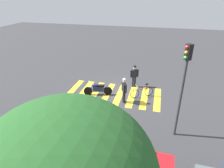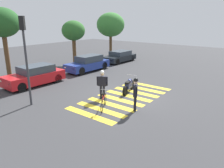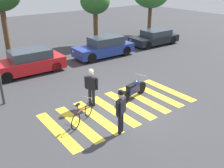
# 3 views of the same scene
# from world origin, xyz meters

# --- Properties ---
(ground_plane) EXTENTS (60.00, 60.00, 0.00)m
(ground_plane) POSITION_xyz_m (0.00, 0.00, 0.00)
(ground_plane) COLOR #38383A
(police_motorcycle) EXTENTS (2.00, 0.79, 1.02)m
(police_motorcycle) POSITION_xyz_m (1.06, 0.38, 0.45)
(police_motorcycle) COLOR black
(police_motorcycle) RESTS_ON ground_plane
(leaning_bicycle) EXTENTS (1.53, 0.93, 0.99)m
(leaning_bicycle) POSITION_xyz_m (-2.05, -0.05, 0.37)
(leaning_bicycle) COLOR black
(leaning_bicycle) RESTS_ON ground_plane
(officer_on_foot) EXTENTS (0.61, 0.40, 1.79)m
(officer_on_foot) POSITION_xyz_m (-1.27, -1.54, 1.04)
(officer_on_foot) COLOR black
(officer_on_foot) RESTS_ON ground_plane
(officer_by_motorcycle) EXTENTS (0.41, 0.59, 1.78)m
(officer_by_motorcycle) POSITION_xyz_m (-0.94, 0.97, 1.03)
(officer_by_motorcycle) COLOR black
(officer_by_motorcycle) RESTS_ON ground_plane
(crosswalk_stripes) EXTENTS (6.75, 3.25, 0.01)m
(crosswalk_stripes) POSITION_xyz_m (0.00, 0.00, 0.00)
(crosswalk_stripes) COLOR yellow
(crosswalk_stripes) RESTS_ON ground_plane
(car_red_convertible) EXTENTS (4.35, 1.90, 1.42)m
(car_red_convertible) POSITION_xyz_m (-1.68, 6.80, 0.68)
(car_red_convertible) COLOR black
(car_red_convertible) RESTS_ON ground_plane
(car_blue_hatchback) EXTENTS (4.43, 1.79, 1.44)m
(car_blue_hatchback) POSITION_xyz_m (3.93, 6.81, 0.69)
(car_blue_hatchback) COLOR black
(car_blue_hatchback) RESTS_ON ground_plane
(car_black_suv) EXTENTS (4.25, 1.92, 1.23)m
(car_black_suv) POSITION_xyz_m (9.33, 7.07, 0.60)
(car_black_suv) COLOR black
(car_black_suv) RESTS_ON ground_plane
(traffic_light_pole) EXTENTS (0.35, 0.34, 4.80)m
(traffic_light_pole) POSITION_xyz_m (-4.11, 3.55, 3.18)
(traffic_light_pole) COLOR #38383D
(traffic_light_pole) RESTS_ON ground_plane
(street_tree_mid) EXTENTS (2.68, 2.68, 5.54)m
(street_tree_mid) POSITION_xyz_m (-1.75, 10.38, 4.33)
(street_tree_mid) COLOR brown
(street_tree_mid) RESTS_ON ground_plane
(street_tree_far) EXTENTS (2.43, 2.43, 4.54)m
(street_tree_far) POSITION_xyz_m (5.59, 10.38, 3.44)
(street_tree_far) COLOR brown
(street_tree_far) RESTS_ON ground_plane
(street_tree_end) EXTENTS (3.51, 3.51, 5.48)m
(street_tree_end) POSITION_xyz_m (11.95, 10.38, 3.96)
(street_tree_end) COLOR brown
(street_tree_end) RESTS_ON ground_plane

